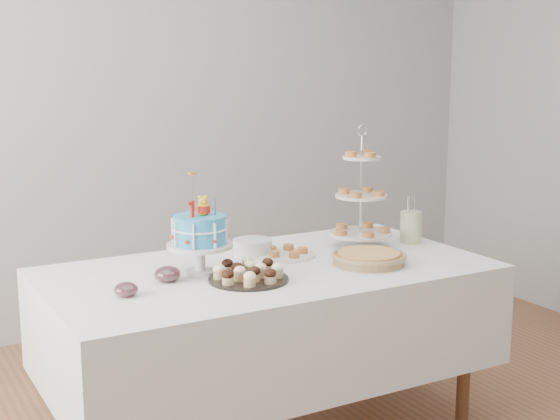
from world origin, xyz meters
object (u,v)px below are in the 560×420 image
jam_bowl_a (126,290)px  birthday_cake (200,247)px  pie (369,257)px  cupcake_tray (248,272)px  pastry_plate (286,253)px  tiered_stand (361,197)px  jam_bowl_b (167,274)px  utensil_pitcher (411,226)px  table (268,317)px  plate_stack (253,247)px

jam_bowl_a → birthday_cake: bearing=22.1°
birthday_cake → pie: bearing=-26.0°
pie → jam_bowl_a: jam_bowl_a is taller
cupcake_tray → pastry_plate: bearing=39.1°
tiered_stand → pastry_plate: (-0.41, 0.01, -0.23)m
tiered_stand → jam_bowl_b: 1.06m
birthday_cake → utensil_pitcher: 1.14m
utensil_pitcher → pie: bearing=-161.3°
jam_bowl_b → pie: bearing=-11.3°
pastry_plate → jam_bowl_a: (-0.84, -0.23, 0.01)m
tiered_stand → utensil_pitcher: 0.32m
table → pie: pie is taller
plate_stack → utensil_pitcher: size_ratio=0.76×
plate_stack → pastry_plate: bearing=-43.9°
table → utensil_pitcher: bearing=4.7°
birthday_cake → jam_bowl_a: birthday_cake is taller
cupcake_tray → jam_bowl_a: cupcake_tray is taller
table → pastry_plate: size_ratio=7.32×
cupcake_tray → plate_stack: cupcake_tray is taller
jam_bowl_b → utensil_pitcher: utensil_pitcher is taller
table → cupcake_tray: size_ratio=5.81×
plate_stack → table: bearing=-101.3°
plate_stack → cupcake_tray: bearing=-119.5°
plate_stack → utensil_pitcher: bearing=-11.9°
pie → plate_stack: size_ratio=1.84×
jam_bowl_a → plate_stack: bearing=25.5°
plate_stack → pastry_plate: size_ratio=0.69×
cupcake_tray → tiered_stand: (0.74, 0.26, 0.21)m
birthday_cake → pie: birthday_cake is taller
pie → jam_bowl_a: size_ratio=3.59×
birthday_cake → jam_bowl_b: 0.19m
table → birthday_cake: size_ratio=4.47×
pie → jam_bowl_b: (-0.88, 0.18, -0.00)m
pie → tiered_stand: (0.16, 0.29, 0.22)m
table → utensil_pitcher: utensil_pitcher is taller
jam_bowl_a → utensil_pitcher: 1.53m
pastry_plate → plate_stack: bearing=136.1°
birthday_cake → utensil_pitcher: birthday_cake is taller
pie → pastry_plate: 0.39m
utensil_pitcher → jam_bowl_b: bearing=172.1°
pie → tiered_stand: bearing=61.5°
tiered_stand → jam_bowl_a: 1.29m
table → birthday_cake: 0.46m
jam_bowl_a → pastry_plate: bearing=15.5°
table → tiered_stand: (0.57, 0.12, 0.47)m
tiered_stand → table: bearing=-168.4°
pie → jam_bowl_b: jam_bowl_b is taller
plate_stack → jam_bowl_a: 0.80m
pastry_plate → jam_bowl_a: 0.87m
tiered_stand → plate_stack: tiered_stand is taller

